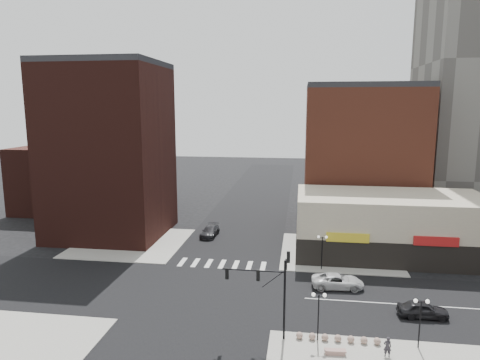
# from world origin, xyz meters

# --- Properties ---
(ground) EXTENTS (240.00, 240.00, 0.00)m
(ground) POSITION_xyz_m (0.00, 0.00, 0.00)
(ground) COLOR black
(ground) RESTS_ON ground
(road_ew) EXTENTS (200.00, 14.00, 0.02)m
(road_ew) POSITION_xyz_m (0.00, 0.00, 0.01)
(road_ew) COLOR black
(road_ew) RESTS_ON ground
(road_ns) EXTENTS (14.00, 200.00, 0.02)m
(road_ns) POSITION_xyz_m (0.00, 0.00, 0.01)
(road_ns) COLOR black
(road_ns) RESTS_ON ground
(sidewalk_nw) EXTENTS (15.00, 15.00, 0.12)m
(sidewalk_nw) POSITION_xyz_m (-14.50, 14.50, 0.06)
(sidewalk_nw) COLOR gray
(sidewalk_nw) RESTS_ON ground
(sidewalk_ne) EXTENTS (15.00, 15.00, 0.12)m
(sidewalk_ne) POSITION_xyz_m (14.50, 14.50, 0.06)
(sidewalk_ne) COLOR gray
(sidewalk_ne) RESTS_ON ground
(building_nw) EXTENTS (16.00, 15.00, 25.00)m
(building_nw) POSITION_xyz_m (-19.00, 18.50, 12.50)
(building_nw) COLOR black
(building_nw) RESTS_ON ground
(building_nw_low) EXTENTS (20.00, 18.00, 12.00)m
(building_nw_low) POSITION_xyz_m (-32.00, 34.00, 6.00)
(building_nw_low) COLOR black
(building_nw_low) RESTS_ON ground
(building_ne_midrise) EXTENTS (18.00, 15.00, 22.00)m
(building_ne_midrise) POSITION_xyz_m (19.00, 29.50, 11.00)
(building_ne_midrise) COLOR brown
(building_ne_midrise) RESTS_ON ground
(building_ne_row) EXTENTS (24.20, 12.20, 8.00)m
(building_ne_row) POSITION_xyz_m (21.00, 15.00, 3.30)
(building_ne_row) COLOR #B3A58E
(building_ne_row) RESTS_ON ground
(traffic_signal) EXTENTS (5.59, 3.09, 7.77)m
(traffic_signal) POSITION_xyz_m (7.24, -7.83, 4.96)
(traffic_signal) COLOR black
(traffic_signal) RESTS_ON ground
(street_lamp_se_a) EXTENTS (1.22, 0.32, 4.16)m
(street_lamp_se_a) POSITION_xyz_m (11.00, -8.00, 3.29)
(street_lamp_se_a) COLOR black
(street_lamp_se_a) RESTS_ON sidewalk_se
(street_lamp_se_b) EXTENTS (1.22, 0.32, 4.16)m
(street_lamp_se_b) POSITION_xyz_m (19.00, -8.00, 3.29)
(street_lamp_se_b) COLOR black
(street_lamp_se_b) RESTS_ON sidewalk_se
(street_lamp_ne) EXTENTS (1.22, 0.32, 4.16)m
(street_lamp_ne) POSITION_xyz_m (12.00, 8.00, 3.29)
(street_lamp_ne) COLOR black
(street_lamp_ne) RESTS_ON sidewalk_ne
(bollard_row) EXTENTS (6.88, 0.58, 0.58)m
(bollard_row) POSITION_xyz_m (12.65, -8.00, 0.41)
(bollard_row) COLOR gray
(bollard_row) RESTS_ON sidewalk_se
(white_suv) EXTENTS (5.70, 2.98, 1.53)m
(white_suv) POSITION_xyz_m (13.50, 3.10, 0.77)
(white_suv) COLOR silver
(white_suv) RESTS_ON ground
(dark_sedan_east) EXTENTS (4.56, 1.93, 1.54)m
(dark_sedan_east) POSITION_xyz_m (20.78, -2.42, 0.77)
(dark_sedan_east) COLOR black
(dark_sedan_east) RESTS_ON ground
(dark_sedan_north) EXTENTS (2.38, 5.31, 1.51)m
(dark_sedan_north) POSITION_xyz_m (-4.06, 19.36, 0.76)
(dark_sedan_north) COLOR black
(dark_sedan_north) RESTS_ON ground
(pedestrian) EXTENTS (0.62, 0.43, 1.66)m
(pedestrian) POSITION_xyz_m (16.26, -9.66, 0.95)
(pedestrian) COLOR #2A272C
(pedestrian) RESTS_ON sidewalk_se
(stone_bench) EXTENTS (1.72, 0.62, 0.39)m
(stone_bench) POSITION_xyz_m (12.28, -9.94, 0.33)
(stone_bench) COLOR #A37B70
(stone_bench) RESTS_ON sidewalk_se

